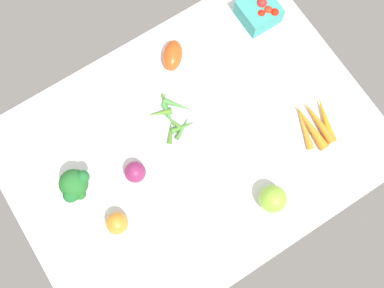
{
  "coord_description": "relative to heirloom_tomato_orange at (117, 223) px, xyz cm",
  "views": [
    {
      "loc": [
        -17.28,
        -27.02,
        126.92
      ],
      "look_at": [
        0.0,
        0.0,
        4.0
      ],
      "focal_mm": 42.05,
      "sensor_mm": 36.0,
      "label": 1
    }
  ],
  "objects": [
    {
      "name": "heirloom_tomato_orange",
      "position": [
        0.0,
        0.0,
        0.0
      ],
      "size": [
        6.16,
        6.16,
        6.16
      ],
      "primitive_type": "sphere",
      "color": "orange",
      "rests_on": "tablecloth"
    },
    {
      "name": "tablecloth",
      "position": [
        28.91,
        7.91,
        -4.08
      ],
      "size": [
        104.0,
        76.0,
        2.0
      ],
      "primitive_type": "cube",
      "color": "white",
      "rests_on": "ground"
    },
    {
      "name": "carrot_bunch",
      "position": [
        62.41,
        -5.65,
        -1.7
      ],
      "size": [
        13.57,
        16.16,
        2.99
      ],
      "color": "orange",
      "rests_on": "tablecloth"
    },
    {
      "name": "roma_tomato",
      "position": [
        38.62,
        33.63,
        -0.24
      ],
      "size": [
        10.68,
        11.05,
        5.69
      ],
      "primitive_type": "ellipsoid",
      "rotation": [
        0.0,
        0.0,
        3.99
      ],
      "color": "#D04D1A",
      "rests_on": "tablecloth"
    },
    {
      "name": "berry_basket",
      "position": [
        68.37,
        31.69,
        0.36
      ],
      "size": [
        10.9,
        10.9,
        7.5
      ],
      "color": "teal",
      "rests_on": "tablecloth"
    },
    {
      "name": "red_onion_center",
      "position": [
        11.22,
        9.42,
        -0.06
      ],
      "size": [
        6.03,
        6.03,
        6.03
      ],
      "primitive_type": "sphere",
      "color": "#822453",
      "rests_on": "tablecloth"
    },
    {
      "name": "broccoli_head",
      "position": [
        -4.26,
        14.17,
        3.29
      ],
      "size": [
        9.07,
        8.66,
        10.5
      ],
      "color": "#92C983",
      "rests_on": "tablecloth"
    },
    {
      "name": "okra_pile",
      "position": [
        28.74,
        17.77,
        -2.23
      ],
      "size": [
        13.12,
        14.6,
        1.94
      ],
      "color": "#4C8A41",
      "rests_on": "tablecloth"
    },
    {
      "name": "heirloom_tomato_green",
      "position": [
        38.81,
        -17.23,
        0.77
      ],
      "size": [
        7.71,
        7.71,
        7.71
      ],
      "primitive_type": "sphere",
      "color": "#86BC39",
      "rests_on": "tablecloth"
    }
  ]
}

